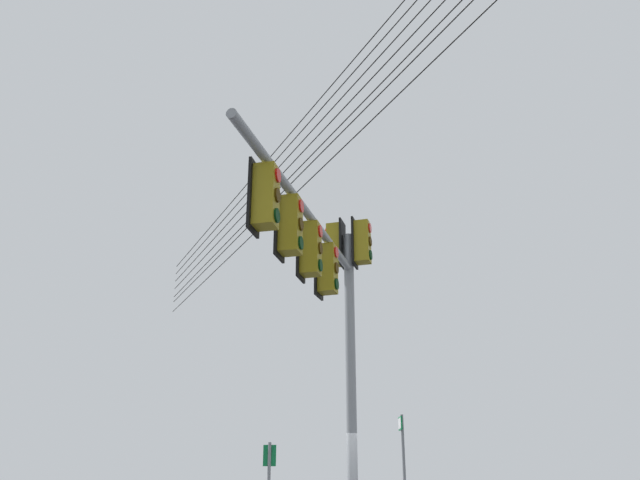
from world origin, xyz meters
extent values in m
cylinder|color=gray|center=(0.03, 0.92, 3.25)|extent=(0.20, 0.20, 6.50)
cylinder|color=gray|center=(-0.99, -1.95, 5.76)|extent=(2.18, 5.78, 0.14)
cube|color=olive|center=(0.32, 0.82, 6.31)|extent=(0.38, 0.38, 0.90)
cube|color=black|center=(0.16, 0.87, 6.31)|extent=(0.19, 0.43, 1.04)
cylinder|color=red|center=(0.47, 0.76, 6.61)|extent=(0.10, 0.20, 0.20)
cylinder|color=#3C2703|center=(0.47, 0.76, 6.31)|extent=(0.10, 0.20, 0.20)
cylinder|color=black|center=(0.47, 0.76, 6.01)|extent=(0.10, 0.20, 0.20)
cube|color=olive|center=(-0.25, 1.02, 6.31)|extent=(0.38, 0.38, 0.90)
cube|color=black|center=(-0.09, 0.96, 6.31)|extent=(0.19, 0.43, 1.04)
cylinder|color=red|center=(-0.40, 1.08, 6.61)|extent=(0.10, 0.20, 0.20)
cylinder|color=#3C2703|center=(-0.40, 1.08, 6.31)|extent=(0.10, 0.20, 0.20)
cylinder|color=black|center=(-0.40, 1.08, 6.01)|extent=(0.10, 0.20, 0.20)
cube|color=olive|center=(-0.52, -0.64, 5.21)|extent=(0.39, 0.39, 0.90)
cube|color=black|center=(-0.68, -0.58, 5.21)|extent=(0.20, 0.42, 1.04)
cylinder|color=red|center=(-0.37, -0.70, 5.51)|extent=(0.10, 0.20, 0.20)
cylinder|color=#3C2703|center=(-0.37, -0.70, 5.21)|extent=(0.10, 0.20, 0.20)
cylinder|color=black|center=(-0.37, -0.70, 4.91)|extent=(0.10, 0.20, 0.20)
cube|color=olive|center=(-0.88, -1.64, 5.21)|extent=(0.38, 0.38, 0.90)
cube|color=black|center=(-1.04, -1.58, 5.21)|extent=(0.17, 0.43, 1.04)
cylinder|color=red|center=(-0.72, -1.69, 5.51)|extent=(0.09, 0.20, 0.20)
cylinder|color=#3C2703|center=(-0.72, -1.69, 5.21)|extent=(0.09, 0.20, 0.20)
cylinder|color=black|center=(-0.72, -1.69, 4.91)|extent=(0.09, 0.20, 0.20)
cube|color=olive|center=(-1.24, -2.63, 5.21)|extent=(0.38, 0.38, 0.90)
cube|color=black|center=(-1.40, -2.58, 5.21)|extent=(0.17, 0.43, 1.04)
cylinder|color=red|center=(-1.08, -2.68, 5.51)|extent=(0.09, 0.20, 0.20)
cylinder|color=#3C2703|center=(-1.08, -2.68, 5.21)|extent=(0.09, 0.20, 0.20)
cylinder|color=black|center=(-1.08, -2.68, 4.91)|extent=(0.09, 0.20, 0.20)
cube|color=olive|center=(-1.59, -3.63, 5.21)|extent=(0.38, 0.38, 0.90)
cube|color=black|center=(-1.76, -3.58, 5.21)|extent=(0.17, 0.43, 1.04)
cylinder|color=red|center=(-1.44, -3.68, 5.51)|extent=(0.09, 0.20, 0.20)
cylinder|color=#3C2703|center=(-1.44, -3.68, 5.21)|extent=(0.09, 0.20, 0.20)
cylinder|color=black|center=(-1.44, -3.68, 4.91)|extent=(0.09, 0.20, 0.20)
cube|color=#0C7238|center=(-1.51, 3.02, 2.21)|extent=(0.28, 0.05, 0.44)
cube|color=white|center=(-1.51, 3.04, 2.21)|extent=(0.22, 0.03, 0.38)
cube|color=#0C7238|center=(1.52, 3.89, 2.98)|extent=(0.03, 0.39, 0.30)
cube|color=white|center=(1.50, 3.89, 2.98)|extent=(0.01, 0.33, 0.24)
cylinder|color=black|center=(-0.45, 2.10, 8.67)|extent=(10.78, 25.91, 0.28)
cylinder|color=black|center=(-0.45, 2.10, 9.09)|extent=(10.78, 25.91, 0.28)
cylinder|color=black|center=(-0.45, 2.10, 9.31)|extent=(10.78, 25.91, 0.28)
cylinder|color=black|center=(-0.45, 2.10, 9.67)|extent=(10.78, 25.91, 0.28)
cylinder|color=black|center=(-0.45, 2.10, 10.00)|extent=(10.78, 25.91, 0.28)
cylinder|color=black|center=(-0.45, 2.10, 10.34)|extent=(10.78, 25.91, 0.28)
cylinder|color=black|center=(-0.45, 2.10, 10.67)|extent=(10.78, 25.91, 0.28)
camera|label=1|loc=(-1.38, -11.61, 1.46)|focal=36.32mm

